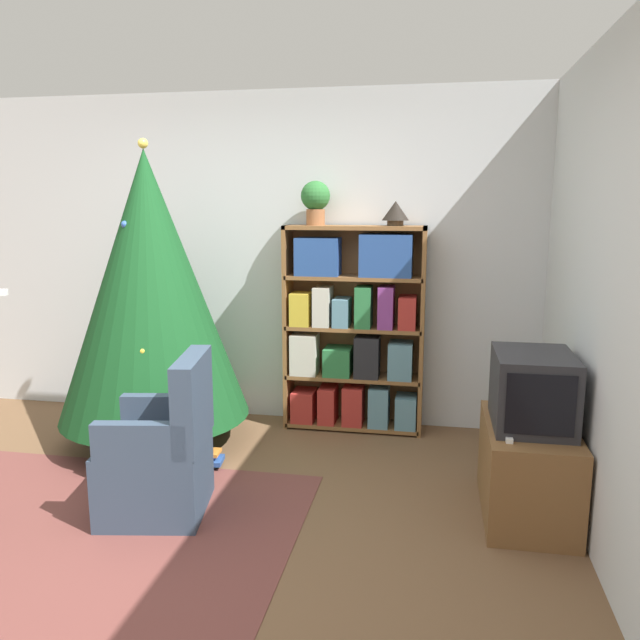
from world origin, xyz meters
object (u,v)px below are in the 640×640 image
object	(u,v)px
potted_plant	(316,200)
christmas_tree	(150,287)
television	(533,390)
bookshelf	(354,331)
armchair	(162,458)
table_lamp	(396,212)

from	to	relation	value
potted_plant	christmas_tree	bearing A→B (deg)	-152.06
television	christmas_tree	size ratio (longest dim) A/B	0.25
bookshelf	potted_plant	world-z (taller)	potted_plant
bookshelf	potted_plant	bearing A→B (deg)	178.28
christmas_tree	armchair	size ratio (longest dim) A/B	2.37
christmas_tree	armchair	distance (m)	1.38
bookshelf	table_lamp	distance (m)	0.95
potted_plant	table_lamp	xyz separation A→B (m)	(0.60, 0.00, -0.09)
christmas_tree	table_lamp	distance (m)	1.85
armchair	table_lamp	distance (m)	2.38
bookshelf	table_lamp	size ratio (longest dim) A/B	7.91
table_lamp	potted_plant	bearing A→B (deg)	180.00
armchair	table_lamp	size ratio (longest dim) A/B	4.60
potted_plant	armchair	bearing A→B (deg)	-110.88
television	armchair	distance (m)	2.11
television	armchair	xyz separation A→B (m)	(-2.04, -0.35, -0.41)
armchair	potted_plant	xyz separation A→B (m)	(0.59, 1.55, 1.45)
potted_plant	table_lamp	bearing A→B (deg)	0.00
armchair	table_lamp	xyz separation A→B (m)	(1.19, 1.55, 1.36)
christmas_tree	table_lamp	world-z (taller)	christmas_tree
potted_plant	television	bearing A→B (deg)	-39.61
television	bookshelf	bearing A→B (deg)	133.92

